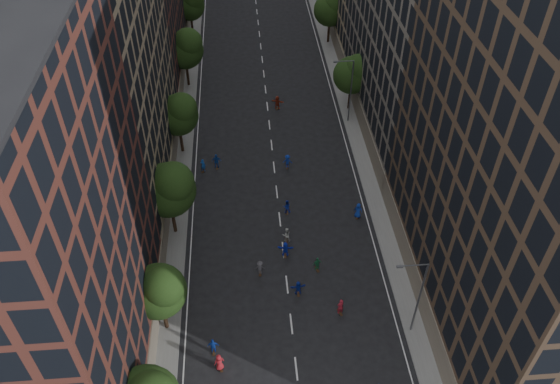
{
  "coord_description": "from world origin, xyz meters",
  "views": [
    {
      "loc": [
        -3.26,
        -15.16,
        41.91
      ],
      "look_at": [
        0.2,
        29.22,
        2.0
      ],
      "focal_mm": 35.0,
      "sensor_mm": 36.0,
      "label": 1
    }
  ],
  "objects": [
    {
      "name": "tree_left_3",
      "position": [
        -11.02,
        39.85,
        5.82
      ],
      "size": [
        5.0,
        5.0,
        8.58
      ],
      "color": "black",
      "rests_on": "ground"
    },
    {
      "name": "skater_16",
      "position": [
        -6.88,
        36.43,
        0.97
      ],
      "size": [
        1.16,
        0.53,
        1.94
      ],
      "primitive_type": "imported",
      "rotation": [
        0.0,
        0.0,
        3.1
      ],
      "color": "#1543AB",
      "rests_on": "ground"
    },
    {
      "name": "bldg_right_a",
      "position": [
        19.0,
        15.0,
        18.0
      ],
      "size": [
        14.0,
        30.0,
        36.0
      ],
      "primitive_type": "cube",
      "color": "#453325",
      "rests_on": "ground"
    },
    {
      "name": "skater_6",
      "position": [
        -6.42,
        9.54,
        0.92
      ],
      "size": [
        1.05,
        0.88,
        1.83
      ],
      "primitive_type": "imported",
      "rotation": [
        0.0,
        0.0,
        3.53
      ],
      "color": "#A71B24",
      "rests_on": "ground"
    },
    {
      "name": "skater_12",
      "position": [
        8.5,
        26.71,
        0.93
      ],
      "size": [
        1.05,
        0.85,
        1.85
      ],
      "primitive_type": "imported",
      "rotation": [
        0.0,
        0.0,
        2.82
      ],
      "color": "#122F96",
      "rests_on": "ground"
    },
    {
      "name": "tree_left_2",
      "position": [
        -10.99,
        25.83,
        6.36
      ],
      "size": [
        5.6,
        5.6,
        9.45
      ],
      "color": "black",
      "rests_on": "ground"
    },
    {
      "name": "skater_8",
      "position": [
        0.43,
        23.74,
        0.87
      ],
      "size": [
        0.89,
        0.71,
        1.74
      ],
      "primitive_type": "imported",
      "rotation": [
        0.0,
        0.0,
        3.21
      ],
      "color": "#B4B5B0",
      "rests_on": "ground"
    },
    {
      "name": "skater_10",
      "position": [
        3.14,
        19.64,
        0.81
      ],
      "size": [
        1.02,
        0.64,
        1.62
      ],
      "primitive_type": "imported",
      "rotation": [
        0.0,
        0.0,
        3.41
      ],
      "color": "#216F42",
      "rests_on": "ground"
    },
    {
      "name": "skater_5",
      "position": [
        0.95,
        16.84,
        0.81
      ],
      "size": [
        1.54,
        0.65,
        1.62
      ],
      "primitive_type": "imported",
      "rotation": [
        0.0,
        0.0,
        3.26
      ],
      "color": "navy",
      "rests_on": "ground"
    },
    {
      "name": "ground",
      "position": [
        0.0,
        40.0,
        0.0
      ],
      "size": [
        240.0,
        240.0,
        0.0
      ],
      "primitive_type": "plane",
      "color": "black",
      "rests_on": "ground"
    },
    {
      "name": "tree_left_5",
      "position": [
        -11.02,
        71.86,
        5.68
      ],
      "size": [
        4.8,
        4.8,
        8.33
      ],
      "color": "black",
      "rests_on": "ground"
    },
    {
      "name": "skater_11",
      "position": [
        0.16,
        21.77,
        0.88
      ],
      "size": [
        1.68,
        0.72,
        1.76
      ],
      "primitive_type": "imported",
      "rotation": [
        0.0,
        0.0,
        3.01
      ],
      "color": "#172ABB",
      "rests_on": "ground"
    },
    {
      "name": "skater_13",
      "position": [
        -8.5,
        35.93,
        0.86
      ],
      "size": [
        0.74,
        0.63,
        1.72
      ],
      "primitive_type": "imported",
      "rotation": [
        0.0,
        0.0,
        2.72
      ],
      "color": "blue",
      "rests_on": "ground"
    },
    {
      "name": "bldg_left_a",
      "position": [
        -19.0,
        11.0,
        15.0
      ],
      "size": [
        14.0,
        22.0,
        30.0
      ],
      "primitive_type": "cube",
      "color": "#51271F",
      "rests_on": "ground"
    },
    {
      "name": "skater_4",
      "position": [
        -6.96,
        11.16,
        0.86
      ],
      "size": [
        1.01,
        0.43,
        1.72
      ],
      "primitive_type": "imported",
      "rotation": [
        0.0,
        0.0,
        3.14
      ],
      "color": "#1438A5",
      "rests_on": "ground"
    },
    {
      "name": "tree_right_a",
      "position": [
        11.38,
        47.85,
        5.63
      ],
      "size": [
        5.0,
        5.0,
        8.39
      ],
      "color": "black",
      "rests_on": "ground"
    },
    {
      "name": "bldg_right_b",
      "position": [
        19.0,
        44.0,
        16.5
      ],
      "size": [
        14.0,
        28.0,
        33.0
      ],
      "primitive_type": "cube",
      "color": "#655D53",
      "rests_on": "ground"
    },
    {
      "name": "tree_left_4",
      "position": [
        -11.0,
        55.84,
        6.1
      ],
      "size": [
        5.4,
        5.4,
        9.08
      ],
      "color": "black",
      "rests_on": "ground"
    },
    {
      "name": "tree_right_b",
      "position": [
        11.39,
        67.85,
        5.96
      ],
      "size": [
        5.2,
        5.2,
        8.83
      ],
      "color": "black",
      "rests_on": "ground"
    },
    {
      "name": "bldg_left_b",
      "position": [
        -19.0,
        35.0,
        17.0
      ],
      "size": [
        14.0,
        26.0,
        34.0
      ],
      "primitive_type": "cube",
      "color": "#907C5E",
      "rests_on": "ground"
    },
    {
      "name": "skater_9",
      "position": [
        -2.53,
        19.6,
        0.81
      ],
      "size": [
        1.08,
        0.66,
        1.62
      ],
      "primitive_type": "imported",
      "rotation": [
        0.0,
        0.0,
        3.09
      ],
      "color": "#434248",
      "rests_on": "ground"
    },
    {
      "name": "sidewalk_left",
      "position": [
        -12.0,
        47.5,
        0.07
      ],
      "size": [
        4.0,
        105.0,
        0.15
      ],
      "primitive_type": "cube",
      "color": "slate",
      "rests_on": "ground"
    },
    {
      "name": "tree_left_1",
      "position": [
        -11.02,
        13.86,
        5.55
      ],
      "size": [
        4.8,
        4.8,
        8.21
      ],
      "color": "black",
      "rests_on": "ground"
    },
    {
      "name": "streetlamp_near",
      "position": [
        10.37,
        12.0,
        5.17
      ],
      "size": [
        2.64,
        0.22,
        9.06
      ],
      "color": "#595B60",
      "rests_on": "ground"
    },
    {
      "name": "skater_7",
      "position": [
        4.57,
        14.35,
        0.93
      ],
      "size": [
        0.79,
        0.66,
        1.86
      ],
      "primitive_type": "imported",
      "rotation": [
        0.0,
        0.0,
        3.51
      ],
      "color": "maroon",
      "rests_on": "ground"
    },
    {
      "name": "sidewalk_right",
      "position": [
        12.0,
        47.5,
        0.07
      ],
      "size": [
        4.0,
        105.0,
        0.15
      ],
      "primitive_type": "cube",
      "color": "slate",
      "rests_on": "ground"
    },
    {
      "name": "skater_15",
      "position": [
        1.61,
        35.85,
        0.89
      ],
      "size": [
        1.26,
        0.88,
        1.78
      ],
      "primitive_type": "imported",
      "rotation": [
        0.0,
        0.0,
        2.94
      ],
      "color": "#122E98",
      "rests_on": "ground"
    },
    {
      "name": "streetlamp_far",
      "position": [
        10.37,
        45.0,
        5.17
      ],
      "size": [
        2.64,
        0.22,
        9.06
      ],
      "color": "#595B60",
      "rests_on": "ground"
    },
    {
      "name": "skater_17",
      "position": [
        1.34,
        48.77,
        0.96
      ],
      "size": [
        1.86,
        1.17,
        1.92
      ],
      "primitive_type": "imported",
      "rotation": [
        0.0,
        0.0,
        2.77
      ],
      "color": "maroon",
      "rests_on": "ground"
    },
    {
      "name": "skater_14",
      "position": [
        0.84,
        28.01,
        0.84
      ],
      "size": [
        0.82,
        0.64,
        1.69
      ],
      "primitive_type": "imported",
      "rotation": [
        0.0,
        0.0,
        3.14
      ],
      "color": "#13269C",
      "rests_on": "ground"
    }
  ]
}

